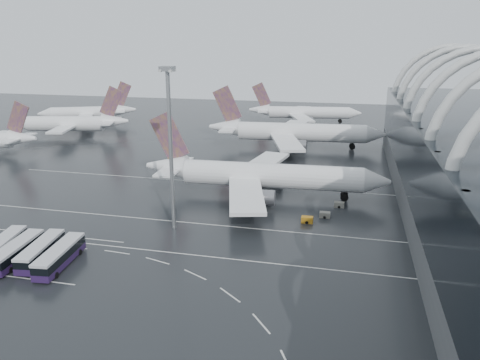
% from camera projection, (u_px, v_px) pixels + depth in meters
% --- Properties ---
extents(ground, '(420.00, 420.00, 0.00)m').
position_uv_depth(ground, '(175.00, 248.00, 83.85)').
color(ground, black).
rests_on(ground, ground).
extents(lane_marking_near, '(120.00, 0.25, 0.01)m').
position_uv_depth(lane_marking_near, '(171.00, 252.00, 81.98)').
color(lane_marking_near, silver).
rests_on(lane_marking_near, ground).
extents(lane_marking_mid, '(120.00, 0.25, 0.01)m').
position_uv_depth(lane_marking_mid, '(196.00, 223.00, 95.02)').
color(lane_marking_mid, silver).
rests_on(lane_marking_mid, ground).
extents(lane_marking_far, '(120.00, 0.25, 0.01)m').
position_uv_depth(lane_marking_far, '(231.00, 184.00, 121.11)').
color(lane_marking_far, silver).
rests_on(lane_marking_far, ground).
extents(bus_bay_line_north, '(28.00, 0.25, 0.01)m').
position_uv_depth(bus_bay_line_north, '(56.00, 235.00, 89.17)').
color(bus_bay_line_north, silver).
rests_on(bus_bay_line_north, ground).
extents(airliner_main, '(58.12, 50.99, 19.70)m').
position_uv_depth(airliner_main, '(260.00, 176.00, 110.54)').
color(airliner_main, white).
rests_on(airliner_main, ground).
extents(airliner_gate_b, '(60.34, 54.12, 20.95)m').
position_uv_depth(airliner_gate_b, '(292.00, 133.00, 160.33)').
color(airliner_gate_b, white).
rests_on(airliner_gate_b, ground).
extents(airliner_gate_c, '(49.96, 45.70, 17.79)m').
position_uv_depth(airliner_gate_c, '(303.00, 113.00, 208.89)').
color(airliner_gate_c, white).
rests_on(airliner_gate_c, ground).
extents(jet_remote_mid, '(44.12, 35.77, 19.31)m').
position_uv_depth(jet_remote_mid, '(73.00, 124.00, 178.86)').
color(jet_remote_mid, white).
rests_on(jet_remote_mid, ground).
extents(jet_remote_far, '(40.43, 33.00, 18.34)m').
position_uv_depth(jet_remote_far, '(89.00, 113.00, 207.25)').
color(jet_remote_far, white).
rests_on(jet_remote_far, ground).
extents(bus_row_near_a, '(5.18, 12.88, 3.09)m').
position_uv_depth(bus_row_near_a, '(2.00, 247.00, 80.31)').
color(bus_row_near_a, '#25143F').
rests_on(bus_row_near_a, ground).
extents(bus_row_near_b, '(4.23, 13.13, 3.18)m').
position_uv_depth(bus_row_near_b, '(17.00, 251.00, 78.38)').
color(bus_row_near_b, '#25143F').
rests_on(bus_row_near_b, ground).
extents(bus_row_near_c, '(4.69, 12.89, 3.10)m').
position_uv_depth(bus_row_near_c, '(41.00, 251.00, 78.65)').
color(bus_row_near_c, '#25143F').
rests_on(bus_row_near_c, ground).
extents(bus_row_near_d, '(4.40, 13.25, 3.20)m').
position_uv_depth(bus_row_near_d, '(60.00, 256.00, 76.77)').
color(bus_row_near_d, '#25143F').
rests_on(bus_row_near_d, ground).
extents(floodlight_mast, '(2.40, 2.40, 31.26)m').
position_uv_depth(floodlight_mast, '(170.00, 130.00, 87.06)').
color(floodlight_mast, gray).
rests_on(floodlight_mast, ground).
extents(gse_cart_belly_a, '(2.35, 1.39, 1.28)m').
position_uv_depth(gse_cart_belly_a, '(307.00, 220.00, 95.18)').
color(gse_cart_belly_a, '#B27517').
rests_on(gse_cart_belly_a, ground).
extents(gse_cart_belly_b, '(2.19, 1.30, 1.20)m').
position_uv_depth(gse_cart_belly_b, '(339.00, 205.00, 103.98)').
color(gse_cart_belly_b, slate).
rests_on(gse_cart_belly_b, ground).
extents(gse_cart_belly_d, '(2.20, 1.30, 1.20)m').
position_uv_depth(gse_cart_belly_d, '(325.00, 215.00, 97.97)').
color(gse_cart_belly_d, slate).
rests_on(gse_cart_belly_d, ground).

